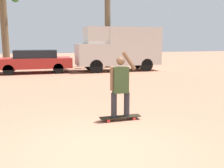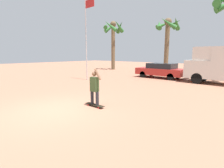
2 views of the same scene
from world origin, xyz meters
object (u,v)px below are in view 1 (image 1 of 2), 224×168
at_px(skateboard, 120,117).
at_px(camper_van, 119,47).
at_px(person_skateboarder, 120,84).
at_px(parked_car_red, 34,61).
at_px(palm_tree_center_background, 3,1).

distance_m(skateboard, camper_van, 10.89).
relative_size(skateboard, person_skateboarder, 0.64).
distance_m(parked_car_red, palm_tree_center_background, 7.88).
relative_size(skateboard, camper_van, 0.19).
xyz_separation_m(skateboard, camper_van, (3.34, 10.26, 1.47)).
distance_m(skateboard, person_skateboarder, 0.83).
bearing_deg(parked_car_red, skateboard, -78.84).
bearing_deg(camper_van, skateboard, -108.01).
height_order(skateboard, parked_car_red, parked_car_red).
height_order(person_skateboarder, parked_car_red, person_skateboarder).
xyz_separation_m(camper_van, palm_tree_center_background, (-7.69, 6.48, 3.58)).
relative_size(skateboard, parked_car_red, 0.22).
xyz_separation_m(person_skateboarder, parked_car_red, (-2.09, 10.59, -0.15)).
bearing_deg(palm_tree_center_background, camper_van, -40.12).
height_order(camper_van, parked_car_red, camper_van).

